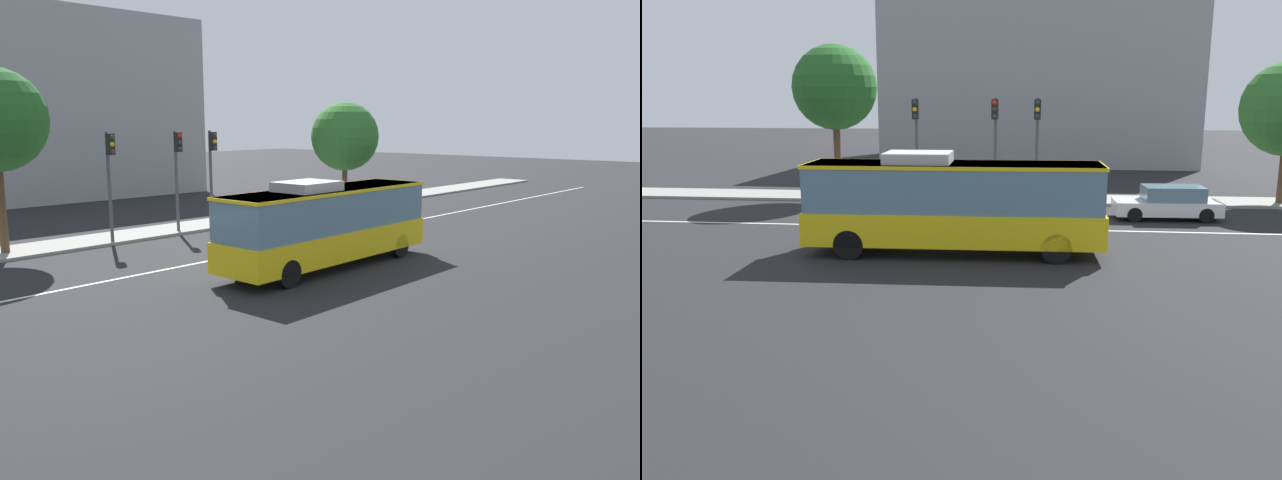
{
  "view_description": "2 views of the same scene",
  "coord_description": "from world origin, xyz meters",
  "views": [
    {
      "loc": [
        -19.63,
        -20.85,
        5.64
      ],
      "look_at": [
        -2.31,
        -5.25,
        1.39
      ],
      "focal_mm": 36.42,
      "sensor_mm": 36.0,
      "label": 1
    },
    {
      "loc": [
        1.65,
        -25.65,
        5.29
      ],
      "look_at": [
        -0.44,
        -5.88,
        0.82
      ],
      "focal_mm": 36.06,
      "sensor_mm": 36.0,
      "label": 2
    }
  ],
  "objects": [
    {
      "name": "sedan_white",
      "position": [
        7.71,
        2.88,
        0.72
      ],
      "size": [
        4.56,
        1.96,
        1.46
      ],
      "rotation": [
        0.0,
        0.0,
        3.18
      ],
      "color": "white",
      "rests_on": "ground_plane"
    },
    {
      "name": "ground_plane",
      "position": [
        0.0,
        0.0,
        0.0
      ],
      "size": [
        160.0,
        160.0,
        0.0
      ],
      "primitive_type": "plane",
      "color": "black"
    },
    {
      "name": "traffic_light_far_corner",
      "position": [
        1.96,
        6.24,
        3.56
      ],
      "size": [
        0.33,
        0.62,
        5.2
      ],
      "rotation": [
        0.0,
        0.0,
        -1.62
      ],
      "color": "#47474C",
      "rests_on": "ground_plane"
    },
    {
      "name": "traffic_light_near_corner",
      "position": [
        -4.0,
        6.14,
        3.56
      ],
      "size": [
        0.32,
        0.62,
        5.2
      ],
      "rotation": [
        0.0,
        0.0,
        -1.57
      ],
      "color": "#47474C",
      "rests_on": "ground_plane"
    },
    {
      "name": "street_tree_kerbside_centre",
      "position": [
        13.96,
        7.19,
        4.67
      ],
      "size": [
        4.54,
        4.54,
        6.95
      ],
      "color": "#4C3823",
      "rests_on": "ground_plane"
    },
    {
      "name": "sidewalk_kerb",
      "position": [
        0.0,
        7.45,
        0.07
      ],
      "size": [
        80.0,
        2.93,
        0.14
      ],
      "primitive_type": "cube",
      "color": "gray",
      "rests_on": "ground_plane"
    },
    {
      "name": "transit_bus",
      "position": [
        -0.89,
        -4.34,
        1.81
      ],
      "size": [
        10.06,
        2.74,
        3.46
      ],
      "rotation": [
        0.0,
        0.0,
        0.02
      ],
      "color": "yellow",
      "rests_on": "ground_plane"
    },
    {
      "name": "lane_centre_line",
      "position": [
        0.0,
        0.0,
        0.01
      ],
      "size": [
        76.0,
        0.16,
        0.01
      ],
      "primitive_type": "cube",
      "color": "silver",
      "rests_on": "ground_plane"
    },
    {
      "name": "office_block_background",
      "position": [
        2.33,
        30.91,
        6.8
      ],
      "size": [
        24.4,
        17.84,
        13.6
      ],
      "rotation": [
        0.0,
        0.0,
        -0.04
      ],
      "color": "#939399",
      "rests_on": "ground_plane"
    },
    {
      "name": "traffic_light_mid_block",
      "position": [
        -0.1,
        6.41,
        3.56
      ],
      "size": [
        0.34,
        0.62,
        5.2
      ],
      "rotation": [
        0.0,
        0.0,
        -1.65
      ],
      "color": "#47474C",
      "rests_on": "ground_plane"
    }
  ]
}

